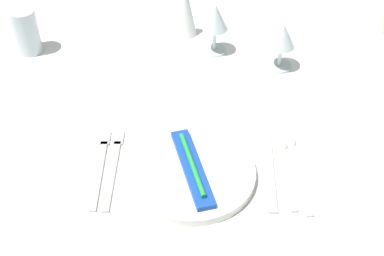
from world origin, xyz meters
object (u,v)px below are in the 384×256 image
Objects in this scene: coffee_cup_right at (384,16)px; wine_glass_centre at (282,38)px; dinner_plate at (192,173)px; spoon_dessert at (295,162)px; spoon_soup at (285,163)px; napkin_folded at (184,7)px; drink_tumbler at (26,31)px; toothbrush_package at (192,167)px; wine_glass_left at (215,19)px; dinner_knife at (269,170)px; fork_outer at (113,165)px; fork_inner at (100,165)px.

wine_glass_centre is (-0.30, -0.17, 0.04)m from coffee_cup_right.
spoon_dessert is (0.21, 0.04, -0.01)m from dinner_plate.
napkin_folded is at bearing 113.29° from spoon_soup.
dinner_plate is 0.61m from drink_tumbler.
toothbrush_package is 0.45m from wine_glass_left.
dinner_plate is 0.74m from coffee_cup_right.
spoon_dessert is (0.02, 0.00, 0.00)m from spoon_soup.
wine_glass_left is (-0.15, 0.40, 0.09)m from spoon_dessert.
toothbrush_package is at bearing -174.67° from dinner_knife.
toothbrush_package is at bearing -87.76° from napkin_folded.
drink_tumbler is (-0.93, -0.10, 0.01)m from coffee_cup_right.
toothbrush_package is 2.02× the size of coffee_cup_right.
fork_outer is 0.51m from wine_glass_centre.
toothbrush_package is at bearing -9.86° from fork_outer.
toothbrush_package is 0.61m from drink_tumbler.
dinner_plate is 2.13× the size of drink_tumbler.
wine_glass_centre is 0.76× the size of napkin_folded.
fork_inner is at bearing -139.71° from wine_glass_centre.
fork_inner is at bearing -144.05° from coffee_cup_right.
drink_tumbler is at bearing 146.39° from spoon_soup.
fork_inner is 0.48m from drink_tumbler.
napkin_folded is at bearing 133.17° from wine_glass_left.
drink_tumbler reaches higher than coffee_cup_right.
coffee_cup_right reaches higher than spoon_soup.
spoon_dessert is (0.05, 0.02, -0.00)m from dinner_knife.
drink_tumbler is (-0.63, 0.07, -0.03)m from wine_glass_centre.
spoon_soup is at bearing -66.71° from napkin_folded.
dinner_knife is at bearing -148.56° from spoon_soup.
toothbrush_package is 1.32× the size of napkin_folded.
toothbrush_package is at bearing -97.47° from wine_glass_left.
fork_inner is at bearing 171.35° from toothbrush_package.
dinner_knife is 1.87× the size of wine_glass_centre.
spoon_soup is 0.43m from wine_glass_left.
dinner_knife is at bearing -124.48° from coffee_cup_right.
wine_glass_left reaches higher than dinner_knife.
toothbrush_package is 0.43m from wine_glass_centre.
coffee_cup_right is (0.51, 0.53, 0.04)m from dinner_plate.
coffee_cup_right is 0.53m from napkin_folded.
wine_glass_left is at bearing 82.53° from dinner_plate.
toothbrush_package reaches higher than dinner_plate.
fork_inner is 1.07× the size of spoon_soup.
spoon_dessert is 1.90× the size of drink_tumbler.
drink_tumbler is (-0.57, 0.42, 0.06)m from dinner_knife.
napkin_folded is at bearing 92.24° from dinner_plate.
spoon_dessert is at bearing -69.24° from wine_glass_left.
fork_inner is 0.53m from wine_glass_centre.
coffee_cup_right is 0.34m from wine_glass_centre.
dinner_knife is at bearing -2.40° from fork_outer.
napkin_folded reaches higher than coffee_cup_right.
dinner_plate is 0.53m from napkin_folded.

